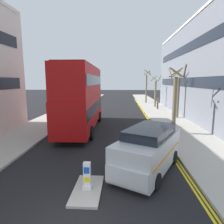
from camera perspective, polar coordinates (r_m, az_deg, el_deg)
name	(u,v)px	position (r m, az deg, el deg)	size (l,w,h in m)	color
sidewalk_right	(170,121)	(21.67, 16.83, -2.56)	(4.00, 80.00, 0.14)	#ADA89E
sidewalk_left	(52,120)	(22.47, -17.40, -2.18)	(4.00, 80.00, 0.14)	#ADA89E
kerb_line_outer	(153,126)	(19.35, 12.14, -3.94)	(0.10, 56.00, 0.01)	yellow
kerb_line_inner	(152,126)	(19.32, 11.67, -3.94)	(0.10, 56.00, 0.01)	yellow
traffic_island	(87,190)	(8.30, -7.27, -21.90)	(1.10, 2.20, 0.10)	#ADA89E
keep_left_bollard	(87,177)	(8.02, -7.35, -18.48)	(0.36, 0.28, 1.11)	silver
double_decker_bus_away	(82,96)	(17.50, -8.92, 4.81)	(3.01, 10.87, 5.64)	#B20F0F
taxi_minivan	(148,150)	(9.56, 10.48, -10.88)	(3.88, 5.13, 2.12)	silver
pedestrian_far	(158,103)	(29.84, 13.35, 2.49)	(0.34, 0.22, 1.62)	#2D2D38
street_tree_near	(146,87)	(37.91, 10.12, 7.40)	(1.43, 1.49, 6.28)	#6B6047
street_tree_mid	(175,101)	(16.04, 18.06, 3.11)	(1.43, 1.45, 5.43)	#6B6047
street_tree_far	(178,95)	(23.37, 18.90, 4.66)	(1.66, 1.67, 5.44)	#6B6047
street_tree_distant	(155,92)	(32.61, 12.71, 5.80)	(1.63, 1.58, 5.10)	#6B6047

